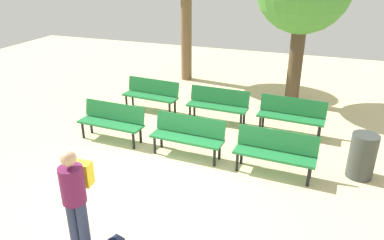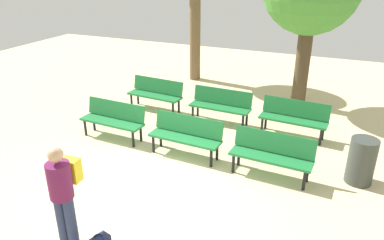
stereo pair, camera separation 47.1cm
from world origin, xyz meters
TOP-DOWN VIEW (x-y plane):
  - ground_plane at (0.00, 0.00)m, footprint 24.00×24.00m
  - bench_r0_c0 at (-1.81, 1.70)m, footprint 1.62×0.56m
  - bench_r0_c1 at (0.14, 1.57)m, footprint 1.62×0.57m
  - bench_r0_c2 at (2.03, 1.46)m, footprint 1.63×0.57m
  - bench_r1_c0 at (-1.76, 3.71)m, footprint 1.64×0.61m
  - bench_r1_c1 at (0.23, 3.59)m, footprint 1.62×0.55m
  - bench_r1_c2 at (2.13, 3.49)m, footprint 1.63×0.59m
  - visitor_with_backpack at (-0.36, -1.64)m, footprint 0.36×0.54m
  - trash_bin at (3.64, 1.89)m, footprint 0.51×0.51m

SIDE VIEW (x-z plane):
  - ground_plane at x=0.00m, z-range 0.00..0.00m
  - trash_bin at x=3.64m, z-range 0.00..0.91m
  - bench_r0_c0 at x=-1.81m, z-range 0.07..0.94m
  - bench_r0_c1 at x=0.14m, z-range 0.07..0.94m
  - bench_r0_c2 at x=2.03m, z-range 0.07..0.94m
  - bench_r1_c0 at x=-1.76m, z-range 0.07..0.94m
  - bench_r1_c1 at x=0.23m, z-range 0.07..0.94m
  - bench_r1_c2 at x=2.13m, z-range 0.07..0.94m
  - visitor_with_backpack at x=-0.36m, z-range 0.11..1.76m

